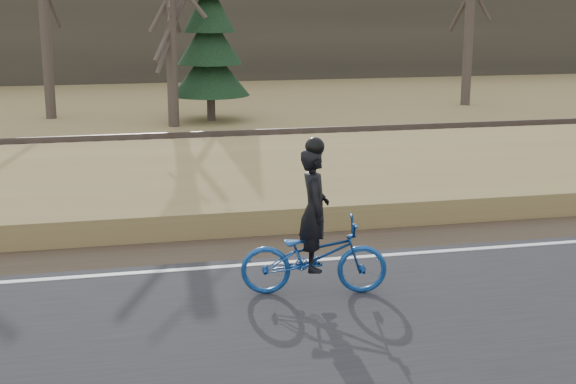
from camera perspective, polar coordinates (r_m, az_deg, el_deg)
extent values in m
plane|color=olive|center=(13.45, 15.70, -4.27)|extent=(120.00, 120.00, 0.00)
cube|color=silver|center=(13.60, 15.33, -3.76)|extent=(120.00, 0.12, 0.01)
cube|color=#473A2B|center=(14.46, 13.50, -2.79)|extent=(120.00, 1.60, 0.04)
cube|color=olive|center=(17.07, 9.19, 0.62)|extent=(120.00, 5.00, 0.44)
cube|color=slate|center=(20.57, 5.33, 2.97)|extent=(120.00, 3.00, 0.45)
cube|color=black|center=(20.51, 5.35, 3.78)|extent=(120.00, 2.40, 0.14)
cube|color=brown|center=(19.81, 5.99, 3.84)|extent=(120.00, 0.07, 0.15)
cube|color=brown|center=(21.17, 4.76, 4.50)|extent=(120.00, 0.07, 0.15)
cube|color=#383328|center=(41.71, -3.98, 12.24)|extent=(120.00, 4.00, 6.00)
imported|color=navy|center=(10.97, 1.86, -4.60)|extent=(2.09, 1.04, 1.05)
imported|color=black|center=(10.78, 1.88, -1.25)|extent=(0.50, 0.67, 1.68)
sphere|color=black|center=(10.59, 1.92, 3.24)|extent=(0.26, 0.26, 0.26)
cylinder|color=#473B34|center=(25.73, -8.34, 11.43)|extent=(0.36, 0.36, 6.16)
cylinder|color=#473B34|center=(27.05, -5.50, 6.27)|extent=(0.28, 0.28, 1.13)
cone|color=black|center=(26.93, -5.55, 8.60)|extent=(2.60, 2.60, 1.65)
cone|color=black|center=(26.86, -5.60, 10.80)|extent=(2.15, 2.15, 1.65)
cone|color=black|center=(26.83, -5.65, 13.01)|extent=(1.70, 1.70, 1.65)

